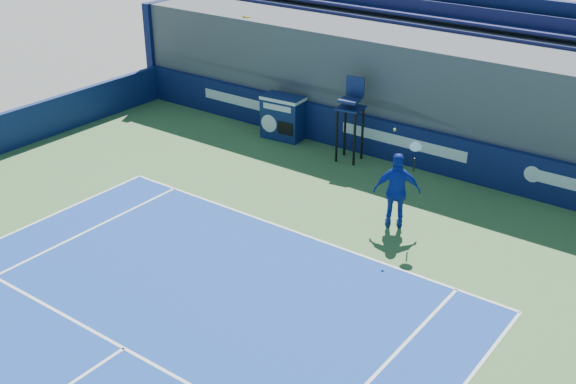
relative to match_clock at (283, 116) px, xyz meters
The scene contains 5 objects.
back_hoarding 4.03m from the match_clock, ahead, with size 20.40×0.21×1.20m.
match_clock is the anchor object (origin of this frame).
umpire_chair 2.74m from the match_clock, ahead, with size 0.79×0.79×2.48m.
tennis_player 6.48m from the match_clock, 28.26° to the right, with size 1.20×0.96×2.57m.
stadium_seating 4.85m from the match_clock, 32.14° to the left, with size 21.00×4.05×4.40m.
Camera 1 is at (8.83, -0.42, 8.43)m, focal length 45.00 mm.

